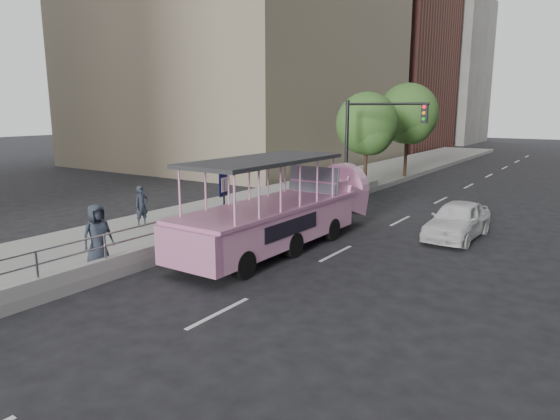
# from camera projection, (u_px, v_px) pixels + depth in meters

# --- Properties ---
(ground) EXTENTS (160.00, 160.00, 0.00)m
(ground) POSITION_uv_depth(u_px,v_px,m) (238.00, 282.00, 14.03)
(ground) COLOR black
(sidewalk) EXTENTS (5.50, 80.00, 0.30)m
(sidewalk) POSITION_uv_depth(u_px,v_px,m) (272.00, 202.00, 25.27)
(sidewalk) COLOR gray
(sidewalk) RESTS_ON ground
(kerb_wall) EXTENTS (0.24, 30.00, 0.36)m
(kerb_wall) POSITION_uv_depth(u_px,v_px,m) (203.00, 235.00, 17.26)
(kerb_wall) COLOR #ACABA6
(kerb_wall) RESTS_ON sidewalk
(guardrail) EXTENTS (0.07, 22.00, 0.71)m
(guardrail) POSITION_uv_depth(u_px,v_px,m) (203.00, 216.00, 17.13)
(guardrail) COLOR #9E9EA2
(guardrail) RESTS_ON kerb_wall
(duck_boat) EXTENTS (2.52, 9.65, 3.19)m
(duck_boat) POSITION_uv_depth(u_px,v_px,m) (286.00, 212.00, 17.57)
(duck_boat) COLOR black
(duck_boat) RESTS_ON ground
(car) EXTENTS (1.82, 4.17, 1.40)m
(car) POSITION_uv_depth(u_px,v_px,m) (457.00, 220.00, 18.62)
(car) COLOR silver
(car) RESTS_ON ground
(pedestrian_near) EXTENTS (0.44, 0.61, 1.55)m
(pedestrian_near) POSITION_uv_depth(u_px,v_px,m) (142.00, 206.00, 19.34)
(pedestrian_near) COLOR #262C37
(pedestrian_near) RESTS_ON sidewalk
(pedestrian_far) EXTENTS (0.74, 0.99, 1.83)m
(pedestrian_far) POSITION_uv_depth(u_px,v_px,m) (98.00, 236.00, 14.23)
(pedestrian_far) COLOR #262C37
(pedestrian_far) RESTS_ON sidewalk
(parking_sign) EXTENTS (0.10, 0.57, 2.55)m
(parking_sign) POSITION_uv_depth(u_px,v_px,m) (224.00, 199.00, 17.78)
(parking_sign) COLOR black
(parking_sign) RESTS_ON ground
(traffic_signal) EXTENTS (4.20, 0.32, 5.20)m
(traffic_signal) POSITION_uv_depth(u_px,v_px,m) (369.00, 135.00, 24.43)
(traffic_signal) COLOR black
(traffic_signal) RESTS_ON ground
(street_tree_near) EXTENTS (3.52, 3.52, 5.72)m
(street_tree_near) POSITION_uv_depth(u_px,v_px,m) (368.00, 126.00, 28.03)
(street_tree_near) COLOR #362318
(street_tree_near) RESTS_ON ground
(street_tree_far) EXTENTS (3.97, 3.97, 6.45)m
(street_tree_far) POSITION_uv_depth(u_px,v_px,m) (409.00, 116.00, 32.71)
(street_tree_far) COLOR #362318
(street_tree_far) RESTS_ON ground
(midrise_brick) EXTENTS (18.00, 16.00, 26.00)m
(midrise_brick) POSITION_uv_depth(u_px,v_px,m) (367.00, 40.00, 60.33)
(midrise_brick) COLOR brown
(midrise_brick) RESTS_ON ground
(midrise_stone_b) EXTENTS (16.00, 14.00, 20.00)m
(midrise_stone_b) POSITION_uv_depth(u_px,v_px,m) (425.00, 72.00, 72.86)
(midrise_stone_b) COLOR gray
(midrise_stone_b) RESTS_ON ground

